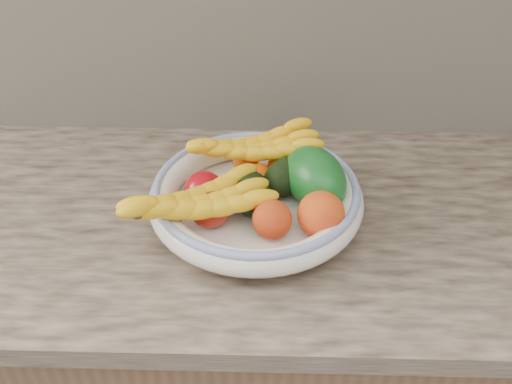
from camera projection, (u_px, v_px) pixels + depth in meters
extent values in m
cube|color=brown|center=(256.00, 363.00, 1.37)|extent=(2.40, 0.62, 0.86)
cube|color=tan|center=(256.00, 219.00, 1.09)|extent=(2.44, 0.66, 0.04)
cube|color=beige|center=(260.00, 23.00, 1.18)|extent=(2.40, 0.02, 0.50)
cylinder|color=white|center=(256.00, 214.00, 1.06)|extent=(0.13, 0.13, 0.02)
cylinder|color=white|center=(256.00, 208.00, 1.05)|extent=(0.32, 0.32, 0.01)
torus|color=white|center=(256.00, 197.00, 1.04)|extent=(0.39, 0.39, 0.05)
torus|color=#3A4FA6|center=(256.00, 188.00, 1.02)|extent=(0.37, 0.37, 0.02)
ellipsoid|color=#F15805|center=(246.00, 162.00, 1.12)|extent=(0.06, 0.06, 0.05)
ellipsoid|color=#FF5D05|center=(281.00, 167.00, 1.10)|extent=(0.06, 0.06, 0.05)
ellipsoid|color=#DD5104|center=(259.00, 177.00, 1.08)|extent=(0.07, 0.07, 0.05)
ellipsoid|color=#A40811|center=(204.00, 189.00, 1.03)|extent=(0.08, 0.08, 0.07)
ellipsoid|color=#A51C10|center=(210.00, 208.00, 0.99)|extent=(0.09, 0.09, 0.07)
ellipsoid|color=black|center=(251.00, 193.00, 1.02)|extent=(0.08, 0.11, 0.07)
ellipsoid|color=black|center=(286.00, 177.00, 1.06)|extent=(0.12, 0.12, 0.07)
ellipsoid|color=#0F5119|center=(315.00, 178.00, 1.04)|extent=(0.18, 0.19, 0.13)
ellipsoid|color=#DB5E17|center=(272.00, 219.00, 0.96)|extent=(0.07, 0.07, 0.07)
ellipsoid|color=orange|center=(321.00, 214.00, 0.97)|extent=(0.09, 0.09, 0.08)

